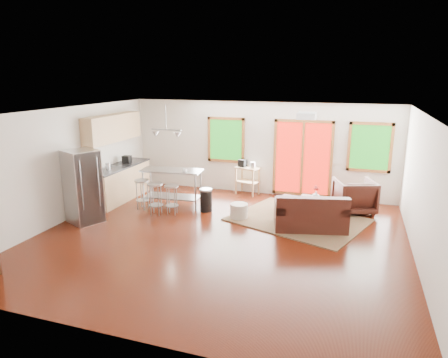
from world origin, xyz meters
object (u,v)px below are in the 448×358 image
(armchair, at_px, (354,194))
(island, at_px, (172,181))
(loveseat, at_px, (310,215))
(coffee_table, at_px, (321,202))
(kitchen_cart, at_px, (247,171))
(ottoman, at_px, (290,205))
(refrigerator, at_px, (83,187))
(rug, at_px, (298,220))

(armchair, bearing_deg, island, -7.56)
(loveseat, xyz_separation_m, coffee_table, (0.14, 0.90, 0.04))
(loveseat, xyz_separation_m, kitchen_cart, (-2.04, 2.17, 0.35))
(island, bearing_deg, ottoman, 9.22)
(armchair, distance_m, refrigerator, 6.47)
(ottoman, xyz_separation_m, island, (-2.97, -0.48, 0.49))
(island, bearing_deg, rug, -0.84)
(rug, xyz_separation_m, ottoman, (-0.28, 0.53, 0.17))
(rug, relative_size, armchair, 3.11)
(refrigerator, bearing_deg, kitchen_cart, 72.99)
(armchair, bearing_deg, kitchen_cart, -32.90)
(kitchen_cart, bearing_deg, ottoman, -39.22)
(ottoman, xyz_separation_m, kitchen_cart, (-1.44, 1.17, 0.50))
(rug, relative_size, ottoman, 5.25)
(rug, distance_m, island, 3.31)
(loveseat, xyz_separation_m, refrigerator, (-4.99, -1.16, 0.52))
(rug, height_order, refrigerator, refrigerator)
(rug, relative_size, island, 1.80)
(refrigerator, distance_m, island, 2.20)
(armchair, relative_size, ottoman, 1.69)
(rug, height_order, ottoman, ottoman)
(refrigerator, relative_size, island, 1.06)
(loveseat, distance_m, armchair, 1.74)
(coffee_table, xyz_separation_m, kitchen_cart, (-2.18, 1.27, 0.32))
(refrigerator, bearing_deg, armchair, 48.84)
(coffee_table, height_order, ottoman, coffee_table)
(kitchen_cart, bearing_deg, rug, -44.80)
(loveseat, bearing_deg, island, 158.18)
(coffee_table, relative_size, kitchen_cart, 1.13)
(rug, bearing_deg, loveseat, -54.89)
(loveseat, height_order, kitchen_cart, kitchen_cart)
(island, bearing_deg, loveseat, -8.14)
(rug, height_order, loveseat, loveseat)
(loveseat, distance_m, kitchen_cart, 3.00)
(ottoman, xyz_separation_m, refrigerator, (-4.39, -2.16, 0.66))
(island, relative_size, kitchen_cart, 1.60)
(armchair, bearing_deg, coffee_table, 18.50)
(ottoman, bearing_deg, refrigerator, -153.82)
(rug, distance_m, coffee_table, 0.73)
(rug, xyz_separation_m, loveseat, (0.33, -0.46, 0.31))
(rug, relative_size, loveseat, 1.68)
(coffee_table, xyz_separation_m, armchair, (0.75, 0.60, 0.10))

